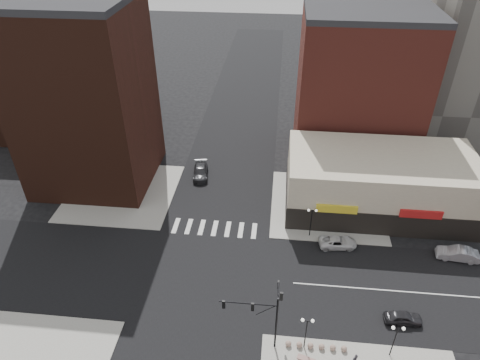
{
  "coord_description": "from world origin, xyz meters",
  "views": [
    {
      "loc": [
        7.42,
        -32.94,
        36.55
      ],
      "look_at": [
        3.65,
        3.65,
        11.0
      ],
      "focal_mm": 32.0,
      "sensor_mm": 36.0,
      "label": 1
    }
  ],
  "objects_px": {
    "pedestrian": "(355,360)",
    "white_suv": "(338,242)",
    "street_lamp_ne": "(312,216)",
    "silver_sedan": "(458,254)",
    "dark_sedan_north": "(201,172)",
    "stone_bench": "(306,360)",
    "street_lamp_se_a": "(307,326)",
    "traffic_signal": "(266,309)",
    "street_lamp_se_b": "(396,334)",
    "dark_sedan_east": "(403,318)"
  },
  "relations": [
    {
      "from": "traffic_signal",
      "to": "dark_sedan_north",
      "type": "height_order",
      "value": "traffic_signal"
    },
    {
      "from": "pedestrian",
      "to": "stone_bench",
      "type": "bearing_deg",
      "value": -35.07
    },
    {
      "from": "traffic_signal",
      "to": "pedestrian",
      "type": "xyz_separation_m",
      "value": [
        8.28,
        -1.6,
        -4.05
      ]
    },
    {
      "from": "street_lamp_se_b",
      "to": "street_lamp_ne",
      "type": "xyz_separation_m",
      "value": [
        -7.0,
        16.0,
        0.0
      ]
    },
    {
      "from": "street_lamp_se_a",
      "to": "street_lamp_ne",
      "type": "distance_m",
      "value": 16.03
    },
    {
      "from": "white_suv",
      "to": "dark_sedan_north",
      "type": "relative_size",
      "value": 0.87
    },
    {
      "from": "street_lamp_se_a",
      "to": "stone_bench",
      "type": "relative_size",
      "value": 2.28
    },
    {
      "from": "street_lamp_se_a",
      "to": "dark_sedan_east",
      "type": "bearing_deg",
      "value": 21.83
    },
    {
      "from": "silver_sedan",
      "to": "white_suv",
      "type": "bearing_deg",
      "value": -86.68
    },
    {
      "from": "street_lamp_ne",
      "to": "silver_sedan",
      "type": "height_order",
      "value": "street_lamp_ne"
    },
    {
      "from": "street_lamp_se_a",
      "to": "stone_bench",
      "type": "bearing_deg",
      "value": -82.93
    },
    {
      "from": "dark_sedan_east",
      "to": "white_suv",
      "type": "bearing_deg",
      "value": 25.82
    },
    {
      "from": "street_lamp_se_a",
      "to": "traffic_signal",
      "type": "bearing_deg",
      "value": 177.43
    },
    {
      "from": "white_suv",
      "to": "street_lamp_ne",
      "type": "bearing_deg",
      "value": 59.74
    },
    {
      "from": "street_lamp_se_b",
      "to": "dark_sedan_east",
      "type": "bearing_deg",
      "value": 63.77
    },
    {
      "from": "traffic_signal",
      "to": "dark_sedan_east",
      "type": "height_order",
      "value": "traffic_signal"
    },
    {
      "from": "pedestrian",
      "to": "white_suv",
      "type": "bearing_deg",
      "value": -125.36
    },
    {
      "from": "traffic_signal",
      "to": "dark_sedan_north",
      "type": "xyz_separation_m",
      "value": [
        -11.26,
        27.68,
        -4.2
      ]
    },
    {
      "from": "street_lamp_se_b",
      "to": "street_lamp_ne",
      "type": "relative_size",
      "value": 1.0
    },
    {
      "from": "dark_sedan_north",
      "to": "stone_bench",
      "type": "bearing_deg",
      "value": -70.27
    },
    {
      "from": "dark_sedan_east",
      "to": "dark_sedan_north",
      "type": "relative_size",
      "value": 0.72
    },
    {
      "from": "stone_bench",
      "to": "silver_sedan",
      "type": "bearing_deg",
      "value": 57.73
    },
    {
      "from": "stone_bench",
      "to": "white_suv",
      "type": "bearing_deg",
      "value": 92.81
    },
    {
      "from": "street_lamp_ne",
      "to": "dark_sedan_north",
      "type": "relative_size",
      "value": 0.79
    },
    {
      "from": "street_lamp_se_b",
      "to": "silver_sedan",
      "type": "height_order",
      "value": "street_lamp_se_b"
    },
    {
      "from": "dark_sedan_north",
      "to": "pedestrian",
      "type": "relative_size",
      "value": 3.32
    },
    {
      "from": "street_lamp_se_b",
      "to": "dark_sedan_east",
      "type": "distance_m",
      "value": 5.18
    },
    {
      "from": "white_suv",
      "to": "dark_sedan_north",
      "type": "xyz_separation_m",
      "value": [
        -19.36,
        13.35,
        0.13
      ]
    },
    {
      "from": "street_lamp_se_a",
      "to": "pedestrian",
      "type": "xyz_separation_m",
      "value": [
        4.51,
        -1.43,
        -2.38
      ]
    },
    {
      "from": "dark_sedan_east",
      "to": "street_lamp_se_a",
      "type": "bearing_deg",
      "value": 109.46
    },
    {
      "from": "street_lamp_ne",
      "to": "silver_sedan",
      "type": "distance_m",
      "value": 17.5
    },
    {
      "from": "traffic_signal",
      "to": "street_lamp_se_a",
      "type": "xyz_separation_m",
      "value": [
        3.76,
        -0.17,
        -1.67
      ]
    },
    {
      "from": "street_lamp_se_a",
      "to": "white_suv",
      "type": "distance_m",
      "value": 15.37
    },
    {
      "from": "street_lamp_ne",
      "to": "pedestrian",
      "type": "height_order",
      "value": "street_lamp_ne"
    },
    {
      "from": "street_lamp_ne",
      "to": "silver_sedan",
      "type": "bearing_deg",
      "value": -7.31
    },
    {
      "from": "street_lamp_se_b",
      "to": "street_lamp_se_a",
      "type": "bearing_deg",
      "value": 180.0
    },
    {
      "from": "stone_bench",
      "to": "street_lamp_ne",
      "type": "bearing_deg",
      "value": 104.69
    },
    {
      "from": "traffic_signal",
      "to": "street_lamp_se_b",
      "type": "distance_m",
      "value": 11.88
    },
    {
      "from": "traffic_signal",
      "to": "stone_bench",
      "type": "height_order",
      "value": "traffic_signal"
    },
    {
      "from": "street_lamp_ne",
      "to": "stone_bench",
      "type": "xyz_separation_m",
      "value": [
        -0.81,
        -17.5,
        -2.95
      ]
    },
    {
      "from": "street_lamp_se_a",
      "to": "pedestrian",
      "type": "height_order",
      "value": "street_lamp_se_a"
    },
    {
      "from": "dark_sedan_east",
      "to": "silver_sedan",
      "type": "relative_size",
      "value": 0.8
    },
    {
      "from": "traffic_signal",
      "to": "street_lamp_se_b",
      "type": "relative_size",
      "value": 1.87
    },
    {
      "from": "street_lamp_se_b",
      "to": "silver_sedan",
      "type": "xyz_separation_m",
      "value": [
        10.18,
        13.8,
        -2.51
      ]
    },
    {
      "from": "white_suv",
      "to": "dark_sedan_north",
      "type": "height_order",
      "value": "dark_sedan_north"
    },
    {
      "from": "street_lamp_se_b",
      "to": "dark_sedan_north",
      "type": "distance_m",
      "value": 36.23
    },
    {
      "from": "street_lamp_se_a",
      "to": "street_lamp_se_b",
      "type": "bearing_deg",
      "value": 0.0
    },
    {
      "from": "white_suv",
      "to": "silver_sedan",
      "type": "xyz_separation_m",
      "value": [
        13.84,
        -0.7,
        0.14
      ]
    },
    {
      "from": "street_lamp_se_a",
      "to": "white_suv",
      "type": "bearing_deg",
      "value": 73.35
    },
    {
      "from": "street_lamp_se_a",
      "to": "silver_sedan",
      "type": "distance_m",
      "value": 22.96
    }
  ]
}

